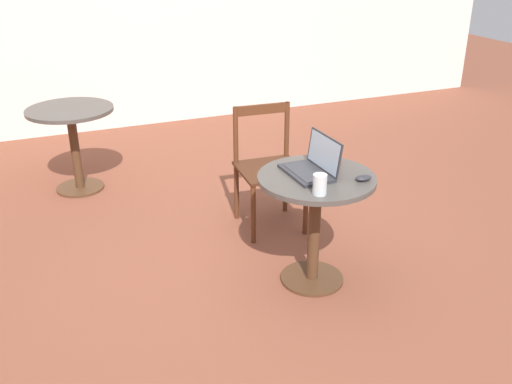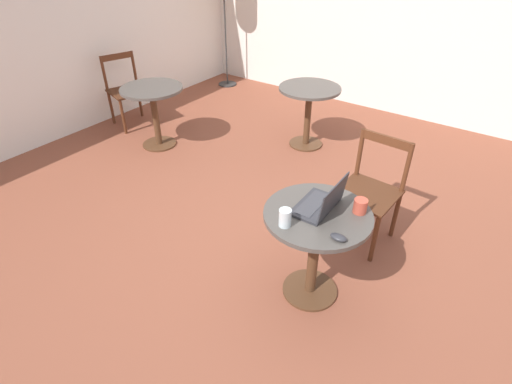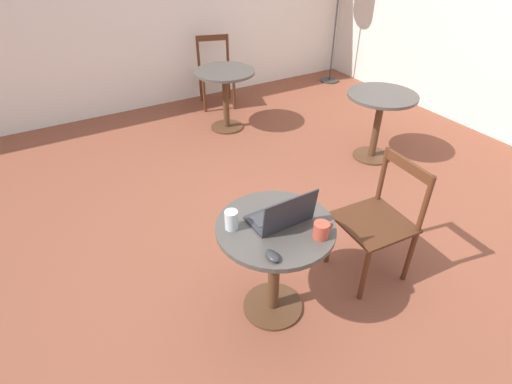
# 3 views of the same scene
# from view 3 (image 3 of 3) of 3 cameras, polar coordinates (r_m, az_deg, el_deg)

# --- Properties ---
(ground_plane) EXTENTS (16.00, 16.00, 0.00)m
(ground_plane) POSITION_cam_3_polar(r_m,az_deg,el_deg) (3.18, 2.56, -7.60)
(ground_plane) COLOR brown
(cafe_table_near) EXTENTS (0.69, 0.69, 0.70)m
(cafe_table_near) POSITION_cam_3_polar(r_m,az_deg,el_deg) (2.38, 2.70, -7.96)
(cafe_table_near) COLOR #51331E
(cafe_table_near) RESTS_ON ground_plane
(cafe_table_mid) EXTENTS (0.69, 0.69, 0.70)m
(cafe_table_mid) POSITION_cam_3_polar(r_m,az_deg,el_deg) (4.27, 17.27, 11.06)
(cafe_table_mid) COLOR #51331E
(cafe_table_mid) RESTS_ON ground_plane
(cafe_table_far) EXTENTS (0.69, 0.69, 0.70)m
(cafe_table_far) POSITION_cam_3_polar(r_m,az_deg,el_deg) (4.76, -4.42, 14.94)
(cafe_table_far) COLOR #51331E
(cafe_table_far) RESTS_ON ground_plane
(chair_near_right) EXTENTS (0.47, 0.47, 0.87)m
(chair_near_right) POSITION_cam_3_polar(r_m,az_deg,el_deg) (2.83, 17.16, -3.93)
(chair_near_right) COLOR #562D19
(chair_near_right) RESTS_ON ground_plane
(chair_far_back) EXTENTS (0.55, 0.55, 0.87)m
(chair_far_back) POSITION_cam_3_polar(r_m,az_deg,el_deg) (5.52, -5.79, 16.77)
(chair_far_back) COLOR #562D19
(chair_far_back) RESTS_ON ground_plane
(laptop) EXTENTS (0.35, 0.24, 0.22)m
(laptop) POSITION_cam_3_polar(r_m,az_deg,el_deg) (2.26, 3.70, -3.36)
(laptop) COLOR #2D2D33
(laptop) RESTS_ON cafe_table_near
(mouse) EXTENTS (0.06, 0.10, 0.03)m
(mouse) POSITION_cam_3_polar(r_m,az_deg,el_deg) (2.06, 2.35, -9.10)
(mouse) COLOR #2D2D33
(mouse) RESTS_ON cafe_table_near
(mug) EXTENTS (0.12, 0.09, 0.09)m
(mug) POSITION_cam_3_polar(r_m,az_deg,el_deg) (2.19, 9.33, -5.39)
(mug) COLOR #C64C38
(mug) RESTS_ON cafe_table_near
(drinking_glass) EXTENTS (0.08, 0.08, 0.11)m
(drinking_glass) POSITION_cam_3_polar(r_m,az_deg,el_deg) (2.21, -3.54, -4.01)
(drinking_glass) COLOR silver
(drinking_glass) RESTS_ON cafe_table_near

